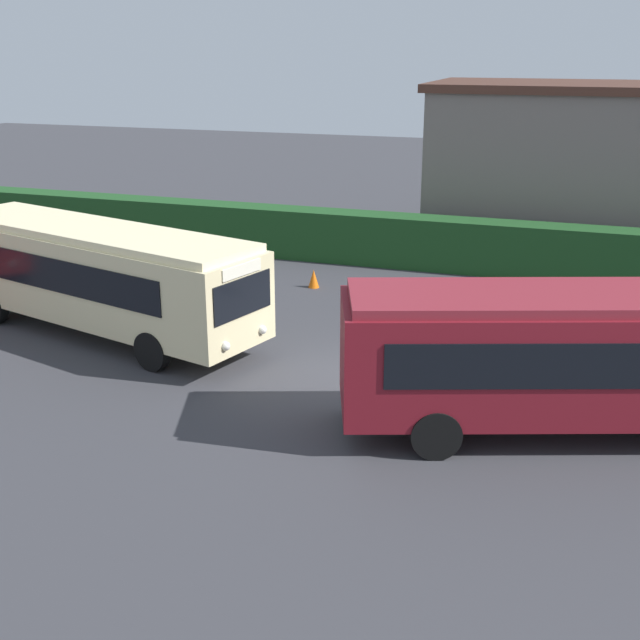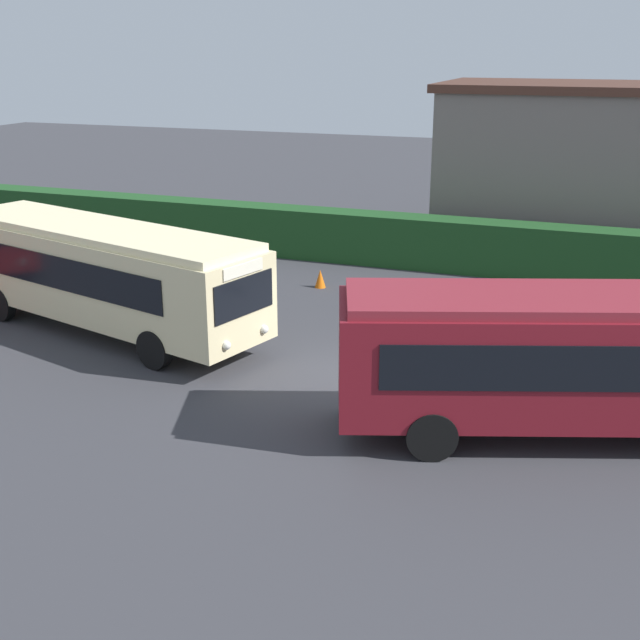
{
  "view_description": "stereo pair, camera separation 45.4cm",
  "coord_description": "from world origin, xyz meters",
  "px_view_note": "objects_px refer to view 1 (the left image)",
  "views": [
    {
      "loc": [
        5.15,
        -17.32,
        7.62
      ],
      "look_at": [
        -0.43,
        -0.87,
        1.69
      ],
      "focal_mm": 45.48,
      "sensor_mm": 36.0,
      "label": 1
    },
    {
      "loc": [
        5.58,
        -17.17,
        7.62
      ],
      "look_at": [
        -0.43,
        -0.87,
        1.69
      ],
      "focal_mm": 45.48,
      "sensor_mm": 36.0,
      "label": 2
    }
  ],
  "objects_px": {
    "person_center": "(575,324)",
    "traffic_cone": "(314,279)",
    "bus_cream": "(97,272)",
    "bus_maroon": "(576,353)"
  },
  "relations": [
    {
      "from": "person_center",
      "to": "traffic_cone",
      "type": "height_order",
      "value": "person_center"
    },
    {
      "from": "bus_cream",
      "to": "bus_maroon",
      "type": "distance_m",
      "value": 12.75
    },
    {
      "from": "bus_maroon",
      "to": "traffic_cone",
      "type": "height_order",
      "value": "bus_maroon"
    },
    {
      "from": "bus_cream",
      "to": "bus_maroon",
      "type": "relative_size",
      "value": 1.09
    },
    {
      "from": "traffic_cone",
      "to": "bus_cream",
      "type": "bearing_deg",
      "value": -124.31
    },
    {
      "from": "person_center",
      "to": "traffic_cone",
      "type": "distance_m",
      "value": 9.16
    },
    {
      "from": "traffic_cone",
      "to": "person_center",
      "type": "bearing_deg",
      "value": -24.12
    },
    {
      "from": "bus_maroon",
      "to": "person_center",
      "type": "distance_m",
      "value": 4.55
    },
    {
      "from": "person_center",
      "to": "traffic_cone",
      "type": "bearing_deg",
      "value": -11.6
    },
    {
      "from": "bus_cream",
      "to": "person_center",
      "type": "distance_m",
      "value": 12.72
    }
  ]
}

